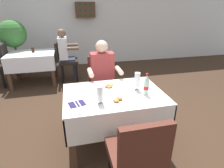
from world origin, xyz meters
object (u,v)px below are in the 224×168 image
object	(u,v)px
napkin_cutlery_set	(77,104)
wall_bottle_rack	(85,10)
cola_bottle_primary	(146,85)
chair_far_diner_seat	(102,82)
background_patron	(66,53)
background_dining_table	(32,60)
potted_plant_corner	(13,39)
main_dining_table	(114,105)
plate_far_diner	(109,86)
background_table_tumbler	(33,50)
beer_glass_middle	(100,95)
chair_near_camera_side	(136,154)
seated_diner_far	(103,76)
background_chair_right	(65,59)
beer_glass_left	(137,81)
plate_near_camera	(120,101)

from	to	relation	value
napkin_cutlery_set	wall_bottle_rack	world-z (taller)	wall_bottle_rack
cola_bottle_primary	chair_far_diner_seat	bearing A→B (deg)	111.19
background_patron	background_dining_table	bearing A→B (deg)	-180.00
potted_plant_corner	main_dining_table	bearing A→B (deg)	-58.89
potted_plant_corner	plate_far_diner	bearing A→B (deg)	-57.75
main_dining_table	potted_plant_corner	xyz separation A→B (m)	(-1.81, 3.00, 0.41)
chair_far_diner_seat	cola_bottle_primary	distance (m)	1.06
main_dining_table	background_patron	bearing A→B (deg)	103.23
main_dining_table	chair_far_diner_seat	size ratio (longest dim) A/B	1.25
main_dining_table	background_table_tumbler	distance (m)	2.85
potted_plant_corner	cola_bottle_primary	bearing A→B (deg)	-55.12
background_dining_table	main_dining_table	bearing A→B (deg)	-61.19
beer_glass_middle	cola_bottle_primary	world-z (taller)	cola_bottle_primary
main_dining_table	cola_bottle_primary	bearing A→B (deg)	-18.28
chair_near_camera_side	potted_plant_corner	bearing A→B (deg)	115.34
chair_near_camera_side	plate_far_diner	distance (m)	1.02
seated_diner_far	background_dining_table	xyz separation A→B (m)	(-1.35, 1.75, -0.15)
napkin_cutlery_set	wall_bottle_rack	size ratio (longest dim) A/B	0.35
chair_near_camera_side	background_chair_right	size ratio (longest dim) A/B	1.00
chair_far_diner_seat	background_dining_table	distance (m)	2.13
chair_far_diner_seat	background_chair_right	world-z (taller)	same
chair_far_diner_seat	beer_glass_left	size ratio (longest dim) A/B	4.22
chair_near_camera_side	background_patron	xyz separation A→B (m)	(-0.58, 3.29, 0.16)
background_chair_right	wall_bottle_rack	bearing A→B (deg)	60.85
cola_bottle_primary	plate_far_diner	bearing A→B (deg)	143.17
chair_far_diner_seat	wall_bottle_rack	distance (m)	3.06
beer_glass_left	wall_bottle_rack	distance (m)	3.75
background_patron	wall_bottle_rack	xyz separation A→B (m)	(0.63, 1.22, 0.93)
chair_far_diner_seat	potted_plant_corner	size ratio (longest dim) A/B	0.67
napkin_cutlery_set	background_chair_right	size ratio (longest dim) A/B	0.20
background_dining_table	chair_far_diner_seat	bearing A→B (deg)	-50.50
beer_glass_middle	background_table_tumbler	xyz separation A→B (m)	(-1.11, 2.73, -0.05)
plate_near_camera	potted_plant_corner	size ratio (longest dim) A/B	0.17
cola_bottle_primary	wall_bottle_rack	xyz separation A→B (m)	(-0.31, 3.80, 0.77)
main_dining_table	background_table_tumbler	bearing A→B (deg)	117.55
chair_far_diner_seat	plate_near_camera	size ratio (longest dim) A/B	4.03
background_patron	plate_far_diner	bearing A→B (deg)	-76.44
cola_bottle_primary	napkin_cutlery_set	bearing A→B (deg)	-176.53
wall_bottle_rack	beer_glass_middle	bearing A→B (deg)	-93.77
chair_near_camera_side	potted_plant_corner	size ratio (longest dim) A/B	0.67
plate_far_diner	wall_bottle_rack	size ratio (longest dim) A/B	0.40
plate_far_diner	potted_plant_corner	xyz separation A→B (m)	(-1.78, 2.82, 0.23)
napkin_cutlery_set	background_dining_table	bearing A→B (deg)	108.86
beer_glass_middle	background_patron	xyz separation A→B (m)	(-0.37, 2.68, -0.14)
beer_glass_left	background_dining_table	distance (m)	2.96
chair_near_camera_side	seated_diner_far	size ratio (longest dim) A/B	0.77
napkin_cutlery_set	wall_bottle_rack	distance (m)	3.99
cola_bottle_primary	seated_diner_far	bearing A→B (deg)	113.86
chair_near_camera_side	napkin_cutlery_set	size ratio (longest dim) A/B	4.94
seated_diner_far	background_patron	bearing A→B (deg)	108.19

